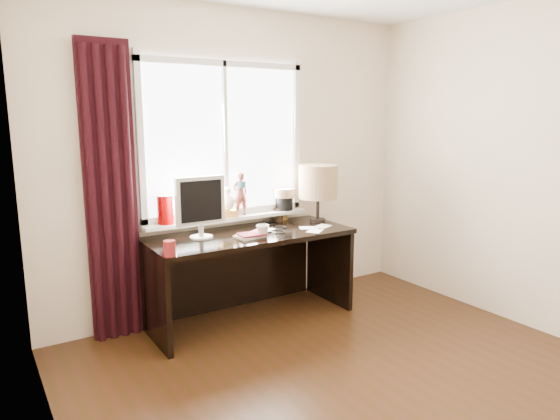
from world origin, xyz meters
TOP-DOWN VIEW (x-y plane):
  - floor at (0.00, 0.00)m, footprint 3.50×4.00m
  - wall_back at (0.00, 2.00)m, footprint 3.50×0.00m
  - wall_left at (-1.75, 0.00)m, footprint 0.00×4.00m
  - laptop at (-0.05, 1.57)m, footprint 0.35×0.29m
  - mug at (-0.08, 1.47)m, footprint 0.13×0.13m
  - red_cup at (-0.90, 1.33)m, footprint 0.08×0.08m
  - window at (-0.13, 1.95)m, footprint 1.52×0.20m
  - curtain at (-1.13, 1.91)m, footprint 0.38×0.09m
  - desk at (-0.10, 1.73)m, footprint 1.70×0.70m
  - monitor at (-0.51, 1.69)m, footprint 0.40×0.18m
  - notebook_stack at (-0.17, 1.50)m, footprint 0.24×0.18m
  - brush_holder at (0.34, 1.90)m, footprint 0.09×0.09m
  - icon_frame at (0.41, 1.92)m, footprint 0.10×0.03m
  - table_lamp at (0.63, 1.69)m, footprint 0.35×0.35m
  - loose_papers at (0.46, 1.48)m, footprint 0.35×0.29m
  - desk_cables at (0.17, 1.65)m, footprint 0.26×0.45m

SIDE VIEW (x-z plane):
  - floor at x=0.00m, z-range 0.00..0.00m
  - desk at x=-0.10m, z-range 0.13..0.88m
  - loose_papers at x=0.46m, z-range 0.75..0.75m
  - desk_cables at x=0.17m, z-range 0.75..0.76m
  - laptop at x=-0.05m, z-range 0.75..0.77m
  - notebook_stack at x=-0.17m, z-range 0.75..0.78m
  - mug at x=-0.08m, z-range 0.75..0.85m
  - red_cup at x=-0.90m, z-range 0.75..0.86m
  - brush_holder at x=0.34m, z-range 0.69..0.94m
  - icon_frame at x=0.41m, z-range 0.75..0.88m
  - monitor at x=-0.51m, z-range 0.78..1.27m
  - table_lamp at x=0.63m, z-range 0.85..1.37m
  - curtain at x=-1.13m, z-range -0.01..2.24m
  - wall_back at x=0.00m, z-range 0.00..2.60m
  - wall_left at x=-1.75m, z-range 0.00..2.60m
  - window at x=-0.13m, z-range 0.61..2.01m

